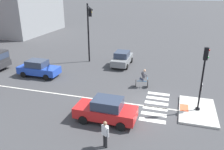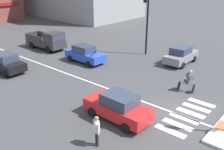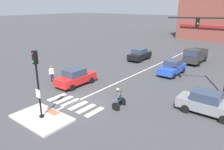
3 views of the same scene
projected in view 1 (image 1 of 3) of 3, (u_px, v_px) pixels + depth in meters
The scene contains 17 objects.
ground_plane at pixel (151, 105), 17.45m from camera, with size 300.00×300.00×0.00m, color #3D3D3F.
traffic_island at pixel (197, 110), 16.54m from camera, with size 4.08×2.54×0.15m, color beige.
tactile_pad_front at pixel (184, 108), 16.76m from camera, with size 1.10×0.60×0.01m, color #DB5B38.
signal_pole at pixel (203, 74), 15.51m from camera, with size 0.44×0.38×4.59m.
crosswalk_stripe_a at pixel (152, 120), 15.43m from camera, with size 0.44×1.80×0.01m, color silver.
crosswalk_stripe_b at pixel (154, 114), 16.20m from camera, with size 0.44×1.80×0.01m, color silver.
crosswalk_stripe_c at pixel (155, 108), 16.97m from camera, with size 0.44×1.80×0.01m, color silver.
crosswalk_stripe_d at pixel (156, 103), 17.74m from camera, with size 0.44×1.80×0.01m, color silver.
crosswalk_stripe_e at pixel (158, 98), 18.50m from camera, with size 0.44×1.80×0.01m, color silver.
crosswalk_stripe_f at pixel (159, 94), 19.27m from camera, with size 0.44×1.80×0.01m, color silver.
lane_centre_line at pixel (35, 91), 19.87m from camera, with size 0.14×28.00×0.01m, color silver.
traffic_light_mast at pixel (89, 26), 25.19m from camera, with size 4.68×2.49×6.72m.
car_grey_cross_right at pixel (122, 58), 26.02m from camera, with size 4.11×1.87×1.64m.
car_blue_eastbound_far at pixel (39, 68), 22.86m from camera, with size 1.87×4.11×1.64m.
car_red_westbound_near at pixel (106, 110), 15.14m from camera, with size 1.88×4.12×1.64m.
cyclist at pixel (143, 78), 20.29m from camera, with size 0.82×1.18×1.68m.
pedestrian_at_curb_left at pixel (105, 132), 12.53m from camera, with size 0.36×0.50×1.67m.
Camera 1 is at (-15.66, -1.53, 8.43)m, focal length 36.73 mm.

